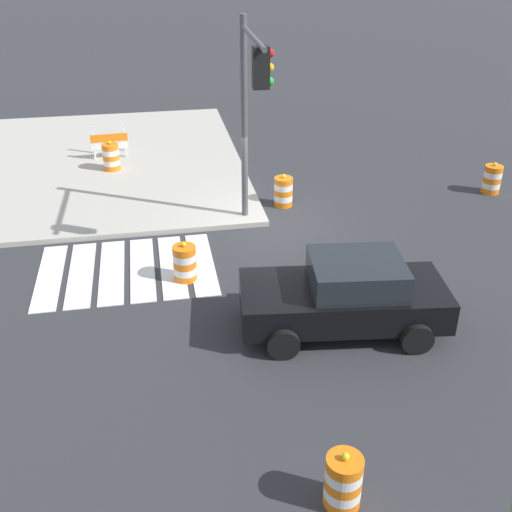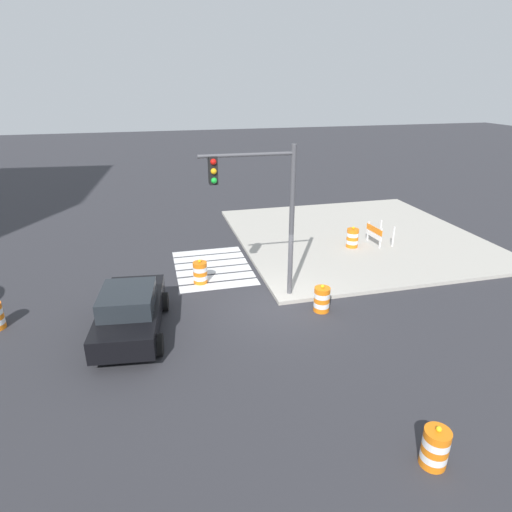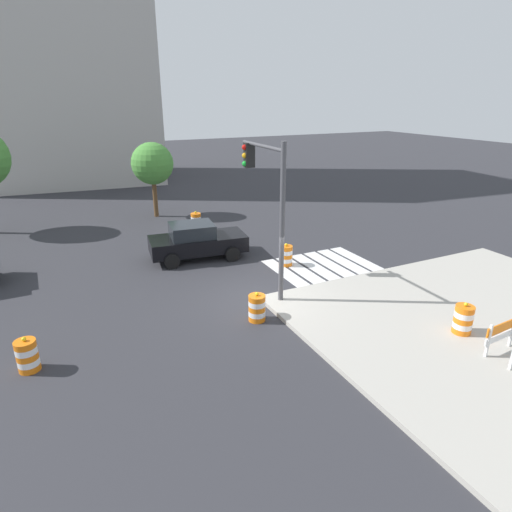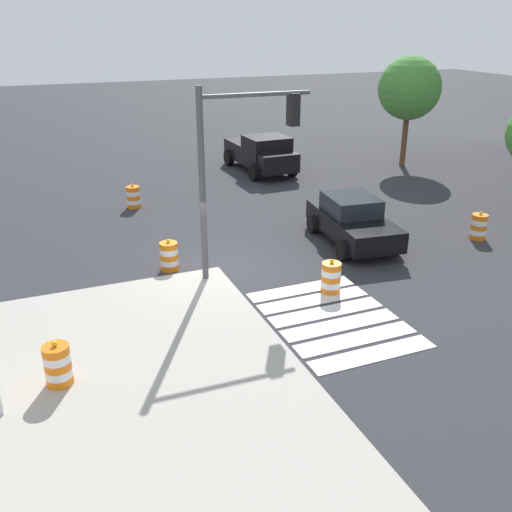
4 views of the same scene
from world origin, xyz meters
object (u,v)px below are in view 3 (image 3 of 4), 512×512
Objects in this scene: sports_car at (197,241)px; traffic_barrel_near_corner at (196,221)px; traffic_barrel_crosswalk_end at (257,308)px; traffic_barrel_median_far at (286,256)px; traffic_barrel_on_sidewalk at (463,319)px; construction_barricade at (506,336)px; traffic_light_pole at (267,189)px; traffic_barrel_median_near at (27,356)px; street_tree_streetside_mid at (152,164)px.

sports_car reaches higher than traffic_barrel_near_corner.
traffic_barrel_near_corner is 1.00× the size of traffic_barrel_crosswalk_end.
traffic_barrel_crosswalk_end is at bearing -97.98° from traffic_barrel_near_corner.
traffic_barrel_median_far is at bearing 49.53° from traffic_barrel_crosswalk_end.
construction_barricade is at bearing -86.51° from traffic_barrel_on_sidewalk.
traffic_light_pole is at bearing 55.10° from traffic_barrel_crosswalk_end.
traffic_barrel_crosswalk_end is at bearing -91.01° from sports_car.
street_tree_streetside_mid is at bearing 64.12° from traffic_barrel_median_near.
sports_car is 0.82× the size of traffic_light_pole.
sports_car reaches higher than construction_barricade.
street_tree_streetside_mid reaches higher than traffic_barrel_median_far.
traffic_barrel_median_near is at bearing 161.97° from traffic_barrel_on_sidewalk.
construction_barricade is at bearing -60.18° from traffic_light_pole.
traffic_barrel_on_sidewalk reaches higher than construction_barricade.
construction_barricade reaches higher than traffic_barrel_near_corner.
construction_barricade is (1.98, -8.87, 0.27)m from traffic_barrel_median_far.
traffic_barrel_median_far is 4.44m from traffic_light_pole.
traffic_barrel_crosswalk_end is 7.28m from construction_barricade.
street_tree_streetside_mid is (-5.11, 19.48, 2.49)m from construction_barricade.
traffic_barrel_on_sidewalk is (1.90, -7.55, 0.15)m from traffic_barrel_median_far.
sports_car is at bearing 88.99° from traffic_barrel_crosswalk_end.
construction_barricade reaches higher than traffic_barrel_median_far.
construction_barricade is at bearing -77.41° from traffic_barrel_median_far.
traffic_barrel_crosswalk_end is at bearing -130.47° from traffic_barrel_median_far.
traffic_barrel_median_far is at bearing -39.36° from sports_car.
traffic_barrel_on_sidewalk reaches higher than traffic_barrel_near_corner.
traffic_barrel_on_sidewalk is 19.02m from street_tree_streetside_mid.
sports_car is 5.66m from traffic_light_pole.
traffic_light_pole reaches higher than traffic_barrel_near_corner.
street_tree_streetside_mid reaches higher than sports_car.
traffic_barrel_crosswalk_end is 0.19× the size of traffic_light_pole.
traffic_light_pole is at bearing -84.76° from street_tree_streetside_mid.
traffic_barrel_median_near is 0.78× the size of construction_barricade.
traffic_barrel_median_near is (-6.87, -6.27, -0.36)m from sports_car.
construction_barricade is at bearing -75.31° from street_tree_streetside_mid.
traffic_barrel_median_far is (10.05, 3.66, 0.00)m from traffic_barrel_median_near.
traffic_barrel_on_sidewalk is 0.23× the size of street_tree_streetside_mid.
traffic_barrel_crosswalk_end is 0.78× the size of construction_barricade.
traffic_barrel_near_corner and traffic_barrel_median_far have the same top height.
traffic_barrel_crosswalk_end is at bearing -1.78° from traffic_barrel_median_near.
traffic_barrel_median_near is at bearing -168.19° from traffic_light_pole.
traffic_barrel_median_near is 1.00× the size of traffic_barrel_on_sidewalk.
traffic_barrel_crosswalk_end is 5.08m from traffic_barrel_median_far.
traffic_barrel_median_near is at bearing -160.01° from traffic_barrel_median_far.
traffic_barrel_on_sidewalk is at bearing -63.42° from sports_car.
sports_car is 4.59m from traffic_barrel_near_corner.
traffic_light_pole is at bearing -75.20° from sports_car.
traffic_light_pole is (-3.87, 5.58, 3.31)m from traffic_barrel_on_sidewalk.
sports_car is at bearing 116.58° from traffic_barrel_on_sidewalk.
street_tree_streetside_mid is at bearing 110.28° from traffic_barrel_near_corner.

